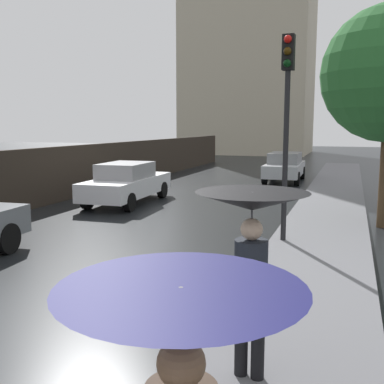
{
  "coord_description": "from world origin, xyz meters",
  "views": [
    {
      "loc": [
        5.71,
        -3.59,
        2.74
      ],
      "look_at": [
        2.13,
        6.62,
        1.17
      ],
      "focal_mm": 42.72,
      "sensor_mm": 36.0,
      "label": 1
    }
  ],
  "objects_px": {
    "pedestrian_with_umbrella_near": "(182,371)",
    "traffic_light": "(287,101)",
    "car_white_far_ahead": "(127,183)",
    "car_silver_near_kerb": "(285,166)",
    "pedestrian_with_umbrella_far": "(251,230)"
  },
  "relations": [
    {
      "from": "car_white_far_ahead",
      "to": "pedestrian_with_umbrella_near",
      "type": "distance_m",
      "value": 14.4
    },
    {
      "from": "traffic_light",
      "to": "pedestrian_with_umbrella_near",
      "type": "bearing_deg",
      "value": -85.03
    },
    {
      "from": "car_silver_near_kerb",
      "to": "pedestrian_with_umbrella_far",
      "type": "xyz_separation_m",
      "value": [
        2.2,
        -18.32,
        0.95
      ]
    },
    {
      "from": "car_silver_near_kerb",
      "to": "car_white_far_ahead",
      "type": "bearing_deg",
      "value": -118.74
    },
    {
      "from": "car_silver_near_kerb",
      "to": "traffic_light",
      "type": "relative_size",
      "value": 0.94
    },
    {
      "from": "pedestrian_with_umbrella_near",
      "to": "traffic_light",
      "type": "distance_m",
      "value": 8.75
    },
    {
      "from": "car_silver_near_kerb",
      "to": "pedestrian_with_umbrella_near",
      "type": "distance_m",
      "value": 21.12
    },
    {
      "from": "traffic_light",
      "to": "car_silver_near_kerb",
      "type": "bearing_deg",
      "value": 97.84
    },
    {
      "from": "car_white_far_ahead",
      "to": "pedestrian_with_umbrella_near",
      "type": "height_order",
      "value": "pedestrian_with_umbrella_near"
    },
    {
      "from": "car_white_far_ahead",
      "to": "traffic_light",
      "type": "height_order",
      "value": "traffic_light"
    },
    {
      "from": "car_silver_near_kerb",
      "to": "pedestrian_with_umbrella_far",
      "type": "distance_m",
      "value": 18.47
    },
    {
      "from": "car_white_far_ahead",
      "to": "traffic_light",
      "type": "relative_size",
      "value": 1.01
    },
    {
      "from": "pedestrian_with_umbrella_near",
      "to": "pedestrian_with_umbrella_far",
      "type": "xyz_separation_m",
      "value": [
        -0.25,
        2.64,
        0.04
      ]
    },
    {
      "from": "car_white_far_ahead",
      "to": "traffic_light",
      "type": "bearing_deg",
      "value": 143.82
    },
    {
      "from": "car_white_far_ahead",
      "to": "pedestrian_with_umbrella_far",
      "type": "relative_size",
      "value": 2.36
    }
  ]
}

